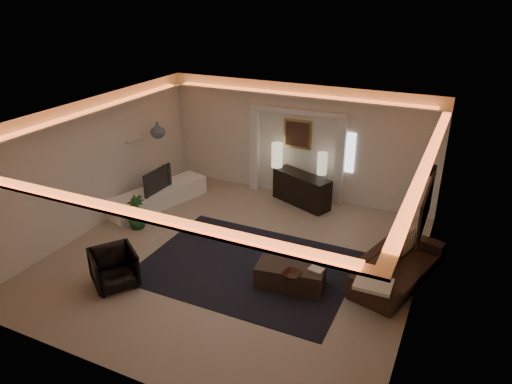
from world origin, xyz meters
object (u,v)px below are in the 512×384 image
at_px(sofa, 399,265).
at_px(armchair, 114,268).
at_px(coffee_table, 291,276).
at_px(console, 302,189).

xyz_separation_m(sofa, armchair, (-4.69, -2.37, 0.02)).
distance_m(coffee_table, armchair, 3.24).
relative_size(console, coffee_table, 1.28).
relative_size(coffee_table, armchair, 1.55).
distance_m(sofa, coffee_table, 2.04).
height_order(console, armchair, console).
xyz_separation_m(console, sofa, (2.81, -2.39, -0.06)).
xyz_separation_m(sofa, coffee_table, (-1.76, -1.01, -0.13)).
bearing_deg(armchair, console, 14.15).
bearing_deg(coffee_table, sofa, 21.03).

